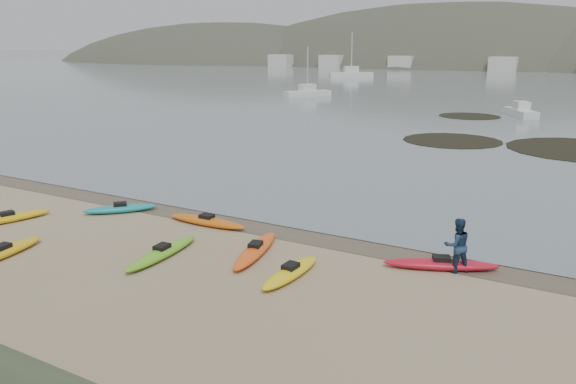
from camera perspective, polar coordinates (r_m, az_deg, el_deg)
The scene contains 6 objects.
ground at distance 22.80m, azimuth 0.00°, elevation -3.65°, with size 600.00×600.00×0.00m, color tan.
wet_sand at distance 22.55m, azimuth -0.38°, elevation -3.85°, with size 60.00×60.00×0.00m, color brown.
kayaks at distance 21.24m, azimuth -10.84°, elevation -4.85°, with size 19.86×9.34×0.34m.
person_east at distance 19.03m, azimuth 16.79°, elevation -5.19°, with size 0.88×0.69×1.82m, color navy.
kelp_mats at distance 47.67m, azimuth 22.50°, elevation 4.98°, with size 19.56×23.75×0.04m.
moored_boats at distance 107.86m, azimuth 24.70°, elevation 9.92°, with size 97.33×80.91×1.35m.
Camera 1 is at (10.74, -18.78, 7.20)m, focal length 35.00 mm.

